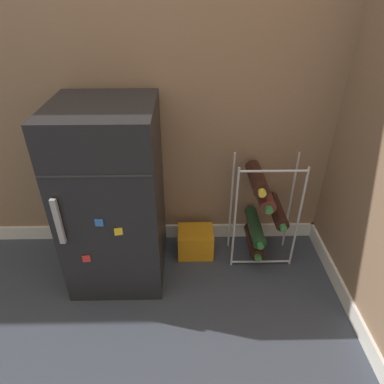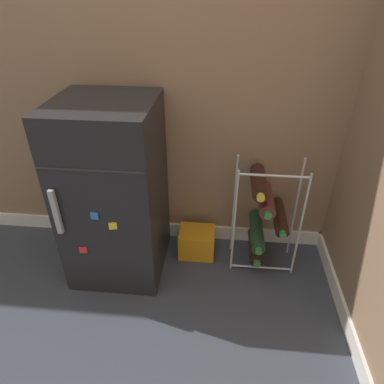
{
  "view_description": "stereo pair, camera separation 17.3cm",
  "coord_description": "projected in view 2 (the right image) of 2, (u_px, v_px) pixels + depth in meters",
  "views": [
    {
      "loc": [
        0.17,
        -0.99,
        1.4
      ],
      "look_at": [
        0.2,
        0.47,
        0.47
      ],
      "focal_mm": 32.0,
      "sensor_mm": 36.0,
      "label": 1
    },
    {
      "loc": [
        0.34,
        -0.98,
        1.4
      ],
      "look_at": [
        0.2,
        0.47,
        0.47
      ],
      "focal_mm": 32.0,
      "sensor_mm": 36.0,
      "label": 2
    }
  ],
  "objects": [
    {
      "name": "wine_rack",
      "position": [
        263.0,
        215.0,
        1.81
      ],
      "size": [
        0.35,
        0.33,
        0.63
      ],
      "color": "#B2B2B7",
      "rests_on": "ground_plane"
    },
    {
      "name": "ground_plane",
      "position": [
        140.0,
        328.0,
        1.6
      ],
      "size": [
        14.0,
        14.0,
        0.0
      ],
      "primitive_type": "plane",
      "color": "#333842"
    },
    {
      "name": "wall_back",
      "position": [
        154.0,
        17.0,
        1.55
      ],
      "size": [
        6.92,
        0.07,
        2.5
      ],
      "color": "#84664C",
      "rests_on": "ground_plane"
    },
    {
      "name": "soda_box",
      "position": [
        197.0,
        242.0,
        2.0
      ],
      "size": [
        0.2,
        0.16,
        0.16
      ],
      "color": "orange",
      "rests_on": "ground_plane"
    },
    {
      "name": "mini_fridge",
      "position": [
        114.0,
        193.0,
        1.73
      ],
      "size": [
        0.47,
        0.5,
        0.94
      ],
      "color": "black",
      "rests_on": "ground_plane"
    }
  ]
}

